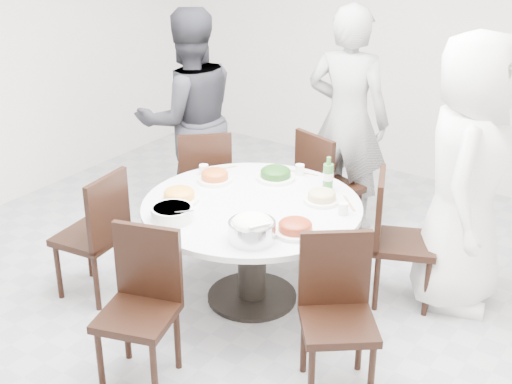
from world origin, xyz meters
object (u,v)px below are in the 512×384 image
Objects in this scene: chair_sw at (89,234)px; chair_s at (137,313)px; rice_bowl at (252,231)px; diner_middle at (348,120)px; dining_table at (252,252)px; chair_nw at (204,181)px; chair_se at (338,321)px; diner_right at (467,174)px; chair_n at (330,185)px; soup_bowl at (172,213)px; diner_left at (189,120)px; beverage_bottle at (328,174)px; chair_ne at (405,240)px.

chair_sw and chair_s have the same top height.
diner_middle is at bearing 100.16° from rice_bowl.
chair_s is (-0.03, -1.12, 0.10)m from dining_table.
chair_se is (1.88, -1.14, 0.00)m from chair_nw.
diner_right reaches higher than diner_middle.
chair_sw is 1.96m from chair_se.
chair_sw is (-0.98, -1.72, 0.00)m from chair_n.
chair_se reaches higher than soup_bowl.
chair_s is (0.96, -0.53, 0.00)m from chair_sw.
chair_n is 1.63m from rice_bowl.
dining_table is 1.10m from chair_nw.
beverage_bottle is at bearing 113.70° from diner_left.
chair_se is 1.30m from soup_bowl.
diner_middle is at bearing 91.20° from dining_table.
chair_n is at bearing 142.97° from chair_sw.
chair_ne is at bearing 34.07° from dining_table.
chair_sw is at bearing 133.12° from chair_s.
diner_right is at bearing 41.72° from soup_bowl.
chair_ne and chair_s have the same top height.
diner_middle is 6.56× the size of rice_bowl.
diner_left is (-0.25, 0.14, 0.45)m from chair_nw.
rice_bowl is at bearing 84.97° from diner_left.
rice_bowl is (0.33, 0.69, 0.34)m from chair_s.
diner_left reaches higher than chair_ne.
dining_table is 1.10m from chair_se.
chair_s is 2.57m from diner_middle.
chair_ne and chair_se have the same top height.
diner_middle reaches higher than beverage_bottle.
chair_n is 0.55m from diner_middle.
chair_sw and chair_se have the same top height.
chair_n is 3.44× the size of soup_bowl.
diner_middle is (-1.20, 0.59, -0.01)m from diner_right.
diner_right is 1.34m from diner_middle.
diner_left is at bearing 110.82° from chair_se.
chair_sw is 3.44× the size of soup_bowl.
beverage_bottle is (1.22, -0.13, 0.40)m from chair_nw.
diner_middle is 1.03× the size of diner_left.
rice_bowl is at bearing 5.44° from soup_bowl.
beverage_bottle reaches higher than chair_s.
diner_left is at bearing 179.91° from chair_sw.
chair_se is 3.44× the size of soup_bowl.
diner_left is (-2.04, 0.16, 0.45)m from chair_ne.
chair_n and chair_s have the same top height.
diner_middle is (0.00, 2.53, 0.48)m from chair_s.
diner_left is (-2.13, 1.28, 0.45)m from chair_se.
chair_se is (0.98, -1.66, 0.00)m from chair_n.
chair_sw is at bearing 43.04° from chair_nw.
diner_left is (-1.16, 0.75, 0.55)m from dining_table.
beverage_bottle is (0.31, 0.49, 0.50)m from dining_table.
dining_table is at bearing 101.09° from chair_ne.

